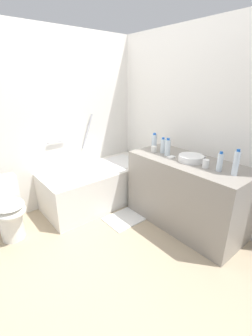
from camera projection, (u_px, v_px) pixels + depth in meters
The scene contains 17 objects.
ground_plane at pixel (102, 242), 2.56m from camera, with size 3.66×3.66×0.00m, color tan.
wall_back_tiled at pixel (48, 124), 3.00m from camera, with size 3.06×0.10×2.34m, color silver.
wall_right_mirror at pixel (186, 124), 2.95m from camera, with size 0.10×2.70×2.34m, color silver.
bathtub at pixel (100, 184), 3.32m from camera, with size 1.62×0.74×1.25m.
toilet at pixel (8, 209), 2.53m from camera, with size 0.37×0.53×0.71m.
vanity_counter at pixel (186, 193), 2.75m from camera, with size 0.64×1.42×0.85m, color gray.
sink_basin at pixel (191, 158), 2.56m from camera, with size 0.28×0.28×0.07m, color white.
sink_faucet at pixel (199, 156), 2.66m from camera, with size 0.13×0.15×0.06m.
water_bottle_0 at pixel (154, 142), 2.96m from camera, with size 0.07×0.07×0.22m.
water_bottle_1 at pixel (220, 162), 2.26m from camera, with size 0.06×0.06×0.21m.
water_bottle_2 at pixel (236, 163), 2.15m from camera, with size 0.06×0.06×0.26m.
water_bottle_3 at pixel (163, 146), 2.83m from camera, with size 0.06×0.06×0.20m.
water_bottle_4 at pixel (168, 147), 2.73m from camera, with size 0.07×0.07×0.22m.
drinking_glass_0 at pixel (154, 149), 2.89m from camera, with size 0.07×0.07×0.08m, color white.
drinking_glass_1 at pixel (206, 164), 2.36m from camera, with size 0.07×0.07×0.09m, color white.
soap_dish at pixel (171, 157), 2.67m from camera, with size 0.09×0.06×0.02m, color white.
bath_mat at pixel (126, 218), 2.99m from camera, with size 0.55×0.39×0.01m, color white.
Camera 1 is at (-1.11, -1.79, 1.71)m, focal length 24.14 mm.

